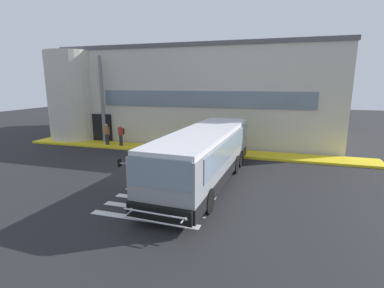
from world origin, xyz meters
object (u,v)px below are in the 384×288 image
at_px(bus_main_foreground, 205,157).
at_px(passenger_by_doorway, 121,133).
at_px(safety_bollard_yellow, 176,148).
at_px(entry_support_column, 102,100).
at_px(passenger_near_column, 107,133).

distance_m(bus_main_foreground, passenger_by_doorway, 10.13).
distance_m(bus_main_foreground, safety_bollard_yellow, 6.03).
height_order(passenger_by_doorway, safety_bollard_yellow, passenger_by_doorway).
xyz_separation_m(entry_support_column, passenger_by_doorway, (2.06, -0.85, -2.51)).
relative_size(entry_support_column, bus_main_foreground, 0.63).
relative_size(passenger_near_column, passenger_by_doorway, 1.00).
height_order(entry_support_column, passenger_near_column, entry_support_column).
xyz_separation_m(bus_main_foreground, passenger_by_doorway, (-8.23, 5.90, -0.22)).
height_order(passenger_near_column, passenger_by_doorway, same).
bearing_deg(safety_bollard_yellow, passenger_near_column, 171.45).
distance_m(bus_main_foreground, passenger_near_column, 11.16).
bearing_deg(safety_bollard_yellow, passenger_by_doorway, 169.02).
height_order(passenger_near_column, safety_bollard_yellow, passenger_near_column).
relative_size(entry_support_column, safety_bollard_yellow, 7.71).
xyz_separation_m(bus_main_foreground, safety_bollard_yellow, (-3.33, 4.95, -0.88)).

